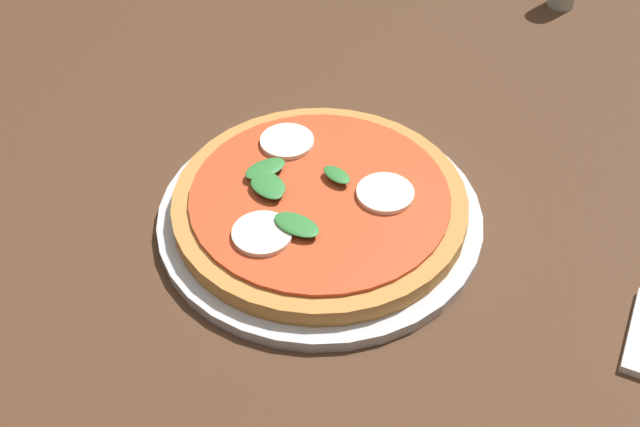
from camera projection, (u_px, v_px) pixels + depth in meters
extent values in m
cube|color=#4C301E|center=(252.00, 254.00, 0.75)|extent=(1.49, 1.09, 0.04)
cylinder|color=silver|center=(320.00, 217.00, 0.75)|extent=(0.31, 0.31, 0.01)
cylinder|color=#C6843F|center=(320.00, 204.00, 0.74)|extent=(0.28, 0.28, 0.02)
cylinder|color=#CC4723|center=(320.00, 196.00, 0.74)|extent=(0.24, 0.24, 0.00)
cylinder|color=white|center=(385.00, 193.00, 0.73)|extent=(0.05, 0.05, 0.00)
cylinder|color=white|center=(287.00, 141.00, 0.79)|extent=(0.05, 0.05, 0.00)
cylinder|color=white|center=(262.00, 234.00, 0.70)|extent=(0.05, 0.05, 0.00)
ellipsoid|color=#337F38|center=(297.00, 225.00, 0.70)|extent=(0.05, 0.04, 0.00)
ellipsoid|color=#337F38|center=(266.00, 188.00, 0.73)|extent=(0.04, 0.04, 0.00)
ellipsoid|color=#337F38|center=(265.00, 168.00, 0.75)|extent=(0.05, 0.04, 0.00)
ellipsoid|color=#337F38|center=(337.00, 175.00, 0.74)|extent=(0.03, 0.03, 0.00)
ellipsoid|color=#337F38|center=(268.00, 182.00, 0.74)|extent=(0.05, 0.05, 0.00)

